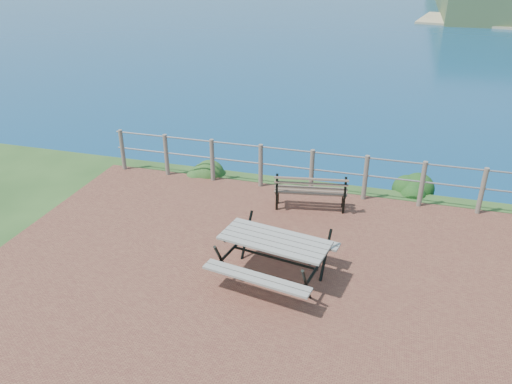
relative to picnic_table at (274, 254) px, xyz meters
The scene contains 6 objects.
ground 0.47m from the picnic_table, 84.30° to the right, with size 10.00×7.00×0.12m, color brown.
safety_railing 3.28m from the picnic_table, 89.88° to the left, with size 9.40×0.10×1.00m.
picnic_table is the anchor object (origin of this frame).
park_bench 2.54m from the picnic_table, 87.17° to the left, with size 1.51×0.60×0.83m.
shrub_lip_west 4.46m from the picnic_table, 127.40° to the left, with size 0.73×0.73×0.46m, color #2F5921.
shrub_lip_east 4.56m from the picnic_table, 62.43° to the left, with size 0.79×0.79×0.54m, color #154718.
Camera 1 is at (1.58, -6.49, 4.94)m, focal length 35.00 mm.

